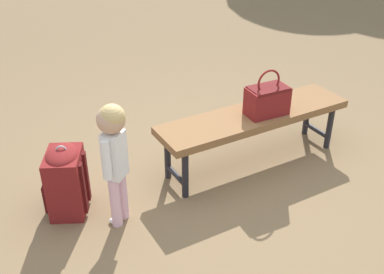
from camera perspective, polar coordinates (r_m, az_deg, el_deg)
ground_plane at (r=3.54m, az=3.04°, el=-6.32°), size 40.00×40.00×0.00m
park_bench at (r=3.67m, az=7.68°, el=2.16°), size 1.64×0.59×0.45m
handbag at (r=3.59m, az=9.24°, el=4.60°), size 0.35×0.24×0.37m
child_standing at (r=2.94m, az=-9.58°, el=-1.27°), size 0.21×0.18×0.89m
backpack_large at (r=3.30m, az=-15.27°, el=-4.99°), size 0.37×0.39×0.53m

